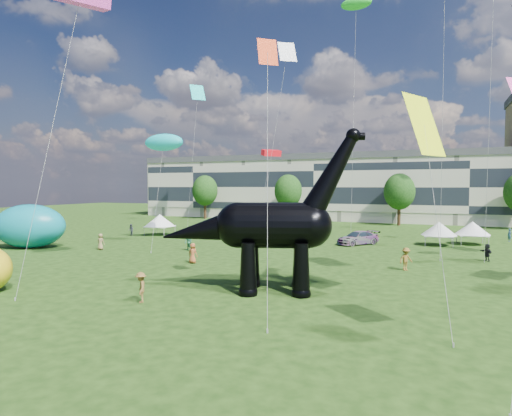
% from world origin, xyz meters
% --- Properties ---
extents(ground, '(220.00, 220.00, 0.00)m').
position_xyz_m(ground, '(0.00, 0.00, 0.00)').
color(ground, '#16330C').
rests_on(ground, ground).
extents(terrace_row, '(78.00, 11.00, 12.00)m').
position_xyz_m(terrace_row, '(-8.00, 62.00, 6.00)').
color(terrace_row, beige).
rests_on(terrace_row, ground).
extents(tree_far_left, '(5.20, 5.20, 9.44)m').
position_xyz_m(tree_far_left, '(-30.00, 53.00, 6.29)').
color(tree_far_left, '#382314').
rests_on(tree_far_left, ground).
extents(tree_mid_left, '(5.20, 5.20, 9.44)m').
position_xyz_m(tree_mid_left, '(-12.00, 53.00, 6.29)').
color(tree_mid_left, '#382314').
rests_on(tree_mid_left, ground).
extents(tree_mid_right, '(5.20, 5.20, 9.44)m').
position_xyz_m(tree_mid_right, '(8.00, 53.00, 6.29)').
color(tree_mid_right, '#382314').
rests_on(tree_mid_right, ground).
extents(dinosaur_sculpture, '(13.07, 6.00, 10.79)m').
position_xyz_m(dinosaur_sculpture, '(3.95, 1.76, 4.07)').
color(dinosaur_sculpture, black).
rests_on(dinosaur_sculpture, ground).
extents(car_silver, '(2.44, 4.18, 1.34)m').
position_xyz_m(car_silver, '(-17.18, 27.35, 0.67)').
color(car_silver, '#ACABB0').
rests_on(car_silver, ground).
extents(car_grey, '(4.69, 2.65, 1.46)m').
position_xyz_m(car_grey, '(-5.94, 25.40, 0.73)').
color(car_grey, gray).
rests_on(car_grey, ground).
extents(car_white, '(6.38, 4.05, 1.64)m').
position_xyz_m(car_white, '(-4.03, 22.12, 0.82)').
color(car_white, silver).
rests_on(car_white, ground).
extents(car_dark, '(4.99, 5.53, 1.55)m').
position_xyz_m(car_dark, '(5.64, 26.09, 0.77)').
color(car_dark, '#595960').
rests_on(car_dark, ground).
extents(gazebo_near, '(3.92, 3.92, 2.70)m').
position_xyz_m(gazebo_near, '(14.25, 28.96, 1.89)').
color(gazebo_near, silver).
rests_on(gazebo_near, ground).
extents(gazebo_far, '(4.28, 4.28, 2.67)m').
position_xyz_m(gazebo_far, '(17.80, 31.29, 1.87)').
color(gazebo_far, white).
rests_on(gazebo_far, ground).
extents(gazebo_left, '(4.46, 4.46, 2.86)m').
position_xyz_m(gazebo_left, '(-21.07, 25.03, 2.01)').
color(gazebo_left, white).
rests_on(gazebo_left, ground).
extents(inflatable_teal, '(8.90, 7.37, 4.78)m').
position_xyz_m(inflatable_teal, '(-26.81, 9.34, 2.39)').
color(inflatable_teal, '#0C8192').
rests_on(inflatable_teal, ground).
extents(visitors, '(47.26, 40.71, 1.84)m').
position_xyz_m(visitors, '(-0.83, 13.18, 0.87)').
color(visitors, brown).
rests_on(visitors, ground).
extents(kites, '(62.85, 53.41, 26.47)m').
position_xyz_m(kites, '(3.48, 18.83, 18.90)').
color(kites, '#DF0E48').
rests_on(kites, ground).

